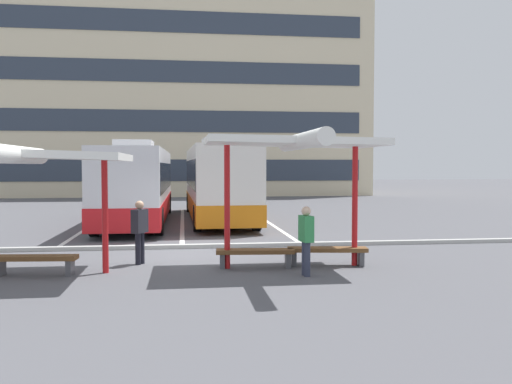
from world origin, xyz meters
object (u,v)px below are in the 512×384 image
(waiting_shelter_0, at_px, (31,157))
(bench_1, at_px, (255,254))
(bench_2, at_px, (327,252))
(waiting_passenger_0, at_px, (140,228))
(waiting_shelter_1, at_px, (294,145))
(waiting_passenger_1, at_px, (306,236))
(bench_0, at_px, (35,260))
(coach_bus_0, at_px, (138,186))
(coach_bus_1, at_px, (217,183))

(waiting_shelter_0, distance_m, bench_1, 5.53)
(bench_2, bearing_deg, waiting_passenger_0, 170.05)
(waiting_shelter_1, height_order, waiting_passenger_1, waiting_shelter_1)
(bench_1, bearing_deg, waiting_passenger_0, 162.68)
(waiting_shelter_0, relative_size, bench_2, 2.60)
(bench_0, xyz_separation_m, waiting_passenger_0, (2.21, 1.16, 0.57))
(waiting_shelter_0, height_order, bench_2, waiting_shelter_0)
(waiting_shelter_0, distance_m, waiting_passenger_0, 3.12)
(waiting_shelter_1, bearing_deg, waiting_passenger_0, 163.19)
(waiting_shelter_1, xyz_separation_m, bench_1, (-0.90, 0.24, -2.61))
(coach_bus_0, height_order, bench_0, coach_bus_0)
(coach_bus_0, relative_size, waiting_shelter_1, 2.74)
(waiting_shelter_1, distance_m, bench_2, 2.78)
(coach_bus_1, distance_m, waiting_passenger_1, 13.27)
(coach_bus_1, bearing_deg, bench_2, -80.71)
(bench_1, bearing_deg, bench_0, -176.72)
(coach_bus_1, xyz_separation_m, bench_2, (1.97, -12.02, -1.33))
(waiting_shelter_1, height_order, bench_1, waiting_shelter_1)
(coach_bus_0, height_order, bench_2, coach_bus_0)
(coach_bus_0, bearing_deg, bench_1, -72.03)
(bench_1, bearing_deg, waiting_passenger_1, -48.08)
(waiting_passenger_0, bearing_deg, coach_bus_0, 94.71)
(waiting_passenger_0, relative_size, waiting_passenger_1, 1.02)
(coach_bus_0, bearing_deg, bench_2, -64.03)
(bench_2, relative_size, waiting_passenger_1, 1.28)
(coach_bus_0, xyz_separation_m, bench_1, (3.65, -11.25, -1.25))
(coach_bus_1, xyz_separation_m, waiting_shelter_0, (-4.84, -12.54, 0.98))
(waiting_shelter_1, bearing_deg, waiting_shelter_0, -177.92)
(coach_bus_0, height_order, waiting_shelter_0, coach_bus_0)
(waiting_shelter_0, xyz_separation_m, waiting_passenger_0, (2.21, 1.33, -1.74))
(waiting_shelter_0, relative_size, waiting_passenger_1, 3.32)
(waiting_shelter_1, height_order, bench_2, waiting_shelter_1)
(coach_bus_1, bearing_deg, waiting_passenger_0, -103.19)
(waiting_shelter_1, bearing_deg, bench_2, 19.01)
(coach_bus_0, relative_size, waiting_passenger_0, 7.82)
(bench_0, bearing_deg, waiting_shelter_0, -90.00)
(bench_0, distance_m, waiting_shelter_1, 6.46)
(bench_2, xyz_separation_m, waiting_passenger_1, (-0.80, -1.18, 0.54))
(coach_bus_0, relative_size, bench_0, 6.66)
(coach_bus_1, relative_size, bench_0, 6.54)
(coach_bus_0, xyz_separation_m, waiting_passenger_1, (4.65, -12.37, -0.71))
(coach_bus_0, distance_m, bench_1, 11.90)
(bench_1, bearing_deg, coach_bus_1, 90.79)
(coach_bus_1, distance_m, bench_0, 13.35)
(waiting_passenger_0, bearing_deg, waiting_shelter_1, -16.81)
(coach_bus_0, relative_size, waiting_passenger_1, 7.99)
(waiting_shelter_0, bearing_deg, waiting_shelter_1, 2.08)
(waiting_passenger_0, xyz_separation_m, waiting_passenger_1, (3.79, -1.98, -0.02))
(waiting_shelter_0, height_order, waiting_passenger_0, waiting_shelter_0)
(coach_bus_1, xyz_separation_m, waiting_passenger_0, (-2.63, -11.21, -0.76))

